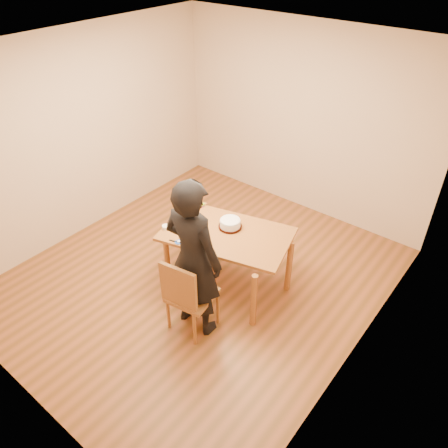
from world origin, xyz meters
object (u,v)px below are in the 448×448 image
Objects in this scene: dining_chair at (192,295)px; cake_plate at (230,227)px; dining_table at (227,234)px; cake at (230,223)px; person at (193,259)px.

cake_plate is (-0.19, 0.88, 0.31)m from dining_chair.
dining_chair is at bearing -93.86° from dining_table.
cake_plate is 0.05m from cake.
dining_table reaches higher than dining_chair.
dining_table is at bearing -80.30° from person.
cake_plate is 0.15× the size of person.
cake_plate is (-0.04, 0.11, 0.03)m from dining_table.
person reaches higher than dining_chair.
cake is at bearing -79.45° from person.
dining_chair is (0.15, -0.78, -0.28)m from dining_table.
cake_plate reaches higher than dining_chair.
person is at bearing -77.53° from cake_plate.
dining_chair is 0.24× the size of person.
cake_plate is at bearing 93.24° from dining_table.
cake_plate is at bearing 0.00° from cake.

